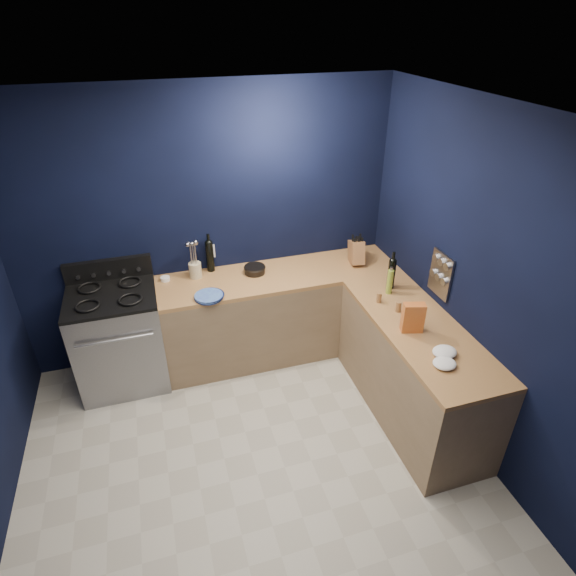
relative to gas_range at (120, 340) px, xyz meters
name	(u,v)px	position (x,y,z in m)	size (l,w,h in m)	color
floor	(258,475)	(0.93, -1.42, -0.47)	(3.50, 3.50, 0.02)	#B1AC9B
ceiling	(239,122)	(0.93, -1.42, 2.15)	(3.50, 3.50, 0.02)	silver
wall_back	(208,229)	(0.93, 0.34, 0.84)	(3.50, 0.02, 2.60)	black
wall_right	(489,296)	(2.69, -1.42, 0.84)	(0.02, 3.50, 2.60)	black
cab_back	(280,314)	(1.53, 0.02, -0.03)	(2.30, 0.63, 0.86)	#82694D
top_back	(280,275)	(1.53, 0.02, 0.42)	(2.30, 0.63, 0.04)	brown
cab_right	(412,371)	(2.37, -1.13, -0.03)	(0.63, 1.67, 0.86)	#82694D
top_right	(420,328)	(2.37, -1.13, 0.42)	(0.63, 1.67, 0.04)	brown
gas_range	(120,340)	(0.00, 0.00, 0.00)	(0.76, 0.66, 0.92)	gray
oven_door	(120,362)	(0.00, -0.32, -0.01)	(0.59, 0.02, 0.42)	black
cooktop	(110,296)	(0.00, 0.00, 0.48)	(0.76, 0.66, 0.03)	black
backguard	(108,270)	(0.00, 0.30, 0.58)	(0.76, 0.06, 0.20)	black
spice_panel	(441,275)	(2.67, -0.87, 0.72)	(0.02, 0.28, 0.38)	gray
wall_outlet	(210,251)	(0.93, 0.32, 0.62)	(0.09, 0.02, 0.13)	white
plate_stack	(209,296)	(0.82, -0.22, 0.46)	(0.25, 0.25, 0.03)	#3945A8
ramekin	(165,279)	(0.48, 0.20, 0.46)	(0.09, 0.09, 0.03)	white
utensil_crock	(195,270)	(0.76, 0.19, 0.51)	(0.12, 0.12, 0.15)	beige
wine_bottle_back	(210,256)	(0.92, 0.27, 0.59)	(0.07, 0.07, 0.30)	black
lemon_basket	(255,270)	(1.31, 0.10, 0.48)	(0.19, 0.19, 0.07)	black
knife_block	(356,252)	(2.31, 0.01, 0.55)	(0.12, 0.20, 0.22)	brown
wine_bottle_right	(391,274)	(2.41, -0.52, 0.58)	(0.07, 0.07, 0.28)	black
oil_bottle	(390,282)	(2.36, -0.60, 0.55)	(0.05, 0.05, 0.23)	olive
spice_jar_near	(379,298)	(2.21, -0.71, 0.49)	(0.04, 0.04, 0.09)	olive
spice_jar_far	(398,306)	(2.30, -0.89, 0.49)	(0.05, 0.05, 0.09)	olive
crouton_bag	(413,318)	(2.26, -1.16, 0.56)	(0.17, 0.08, 0.24)	#B32B1C
towel_front	(445,352)	(2.34, -1.50, 0.47)	(0.18, 0.15, 0.06)	white
towel_end	(445,363)	(2.27, -1.61, 0.47)	(0.17, 0.15, 0.05)	white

